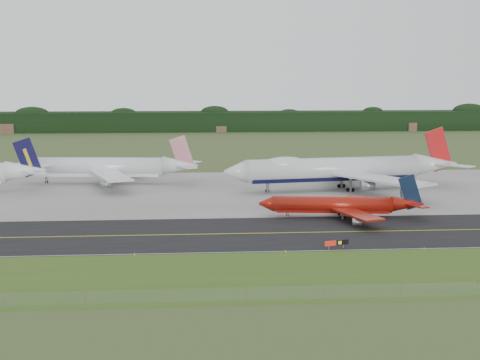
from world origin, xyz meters
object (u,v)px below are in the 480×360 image
jet_red_737 (342,205)px  jet_star_tail (106,168)px  jet_ba_747 (341,169)px  taxiway_sign (337,243)px

jet_red_737 → jet_star_tail: 84.28m
jet_red_737 → jet_ba_747: bearing=77.5°
jet_ba_747 → taxiway_sign: bearing=-103.4°
jet_star_tail → taxiway_sign: size_ratio=11.67×
jet_red_737 → jet_star_tail: size_ratio=0.67×
jet_red_737 → jet_star_tail: bearing=138.4°
jet_ba_747 → jet_red_737: bearing=-102.5°
jet_red_737 → jet_star_tail: (-63.01, 55.93, 2.22)m
jet_ba_747 → jet_red_737: jet_ba_747 is taller
jet_star_tail → taxiway_sign: (55.32, -85.63, -3.96)m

